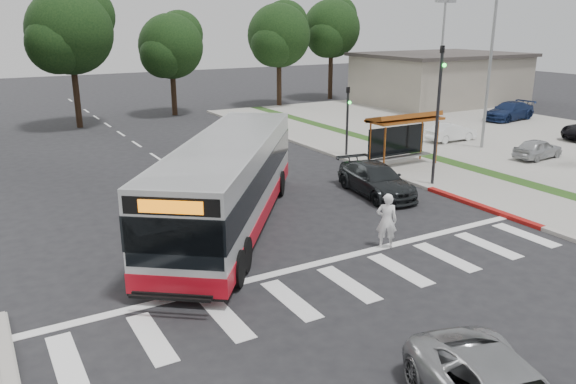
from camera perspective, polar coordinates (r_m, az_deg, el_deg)
ground at (r=20.99m, az=-1.89°, el=-4.06°), size 140.00×140.00×0.00m
sidewalk_east at (r=33.22m, az=8.40°, el=3.79°), size 4.00×40.00×0.12m
curb_east at (r=32.04m, az=5.58°, el=3.44°), size 0.30×40.00×0.15m
curb_east_red at (r=24.90m, az=19.00°, el=-1.40°), size 0.32×6.00×0.15m
parking_lot at (r=42.86m, az=19.51°, el=5.95°), size 18.00×36.00×0.10m
commercial_building at (r=55.75m, az=15.15°, el=10.91°), size 14.00×10.00×4.40m
building_roof_cap at (r=55.58m, az=15.34°, el=13.32°), size 14.60×10.60×0.30m
crosswalk_ladder at (r=17.10m, az=6.14°, el=-9.24°), size 18.00×2.60×0.01m
bus_shelter at (r=30.47m, az=11.66°, el=6.84°), size 4.20×1.60×2.86m
traffic_signal_ne_tall at (r=26.82m, az=15.03°, el=8.57°), size 0.18×0.37×6.50m
traffic_signal_ne_short at (r=32.30m, az=6.07°, el=7.88°), size 0.18×0.37×4.00m
lot_light_front at (r=35.84m, az=19.97°, el=13.40°), size 1.90×0.35×9.01m
lot_light_mid at (r=47.04m, az=15.41°, el=14.41°), size 1.90×0.35×9.01m
tree_ne_a at (r=51.94m, az=-0.89°, el=15.72°), size 6.16×5.74×9.30m
tree_ne_b at (r=57.31m, az=4.47°, el=16.31°), size 6.16×5.74×10.02m
tree_north_a at (r=43.98m, az=-21.22°, el=15.09°), size 6.60×6.15×10.17m
tree_north_b at (r=47.90m, az=-11.75°, el=14.40°), size 5.72×5.33×8.43m
transit_bus at (r=21.12m, az=-6.03°, el=0.80°), size 10.09×12.07×3.36m
pedestrian at (r=19.55m, az=9.98°, el=-2.89°), size 0.85×0.80×1.95m
dark_sedan at (r=25.56m, az=8.92°, el=1.25°), size 2.58×5.00×1.39m
parked_car_0 at (r=34.62m, az=24.04°, el=4.05°), size 3.41×1.59×1.13m
parked_car_1 at (r=37.86m, az=16.25°, el=5.86°), size 3.48×1.23×1.15m
parked_car_3 at (r=47.52m, az=21.55°, el=7.66°), size 5.03×2.54×1.40m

